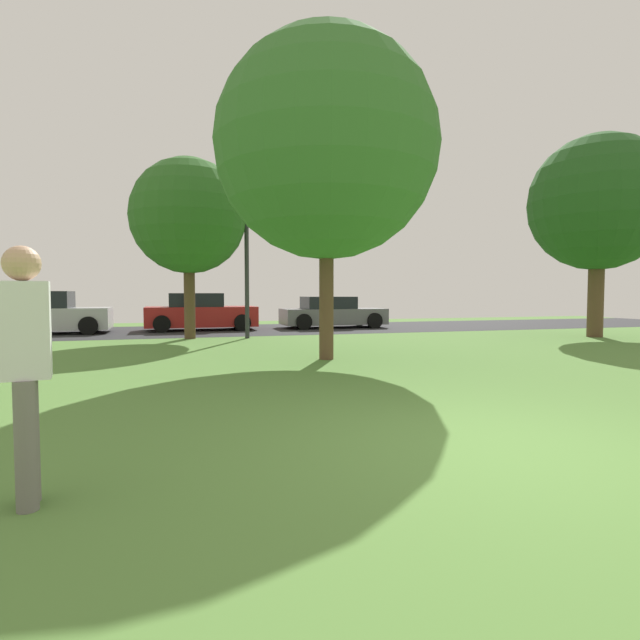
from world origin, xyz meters
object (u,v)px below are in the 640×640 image
at_px(oak_tree_left, 188,216).
at_px(person_catcher, 25,362).
at_px(parked_car_red, 200,313).
at_px(oak_tree_center, 326,147).
at_px(parked_car_silver, 46,315).
at_px(birch_tree_lone, 598,203).
at_px(parked_car_grey, 332,313).
at_px(street_lamp_post, 247,268).

bearing_deg(oak_tree_left, person_catcher, -96.88).
distance_m(person_catcher, parked_car_red, 16.59).
relative_size(oak_tree_center, person_catcher, 3.96).
bearing_deg(parked_car_silver, birch_tree_lone, -20.37).
bearing_deg(parked_car_silver, oak_tree_center, -51.41).
height_order(birch_tree_lone, parked_car_grey, birch_tree_lone).
xyz_separation_m(parked_car_silver, street_lamp_post, (6.63, -3.79, 1.56)).
distance_m(oak_tree_left, street_lamp_post, 2.42).
height_order(parked_car_red, street_lamp_post, street_lamp_post).
xyz_separation_m(oak_tree_center, person_catcher, (-4.22, -6.73, -3.60)).
height_order(person_catcher, parked_car_grey, person_catcher).
height_order(oak_tree_center, parked_car_silver, oak_tree_center).
relative_size(oak_tree_left, parked_car_grey, 1.33).
xyz_separation_m(oak_tree_left, person_catcher, (-1.54, -12.74, -2.87)).
bearing_deg(parked_car_red, person_catcher, -97.16).
height_order(oak_tree_left, parked_car_silver, oak_tree_left).
bearing_deg(person_catcher, parked_car_red, 74.05).
height_order(oak_tree_left, street_lamp_post, oak_tree_left).
bearing_deg(parked_car_red, birch_tree_lone, -29.05).
height_order(oak_tree_center, person_catcher, oak_tree_center).
height_order(oak_tree_left, birch_tree_lone, birch_tree_lone).
xyz_separation_m(birch_tree_lone, parked_car_red, (-12.36, 6.87, -3.72)).
height_order(person_catcher, parked_car_red, person_catcher).
distance_m(oak_tree_center, person_catcher, 8.72).
xyz_separation_m(birch_tree_lone, parked_car_grey, (-6.99, 6.71, -3.78)).
xyz_separation_m(oak_tree_center, parked_car_grey, (3.22, 9.57, -3.98)).
bearing_deg(parked_car_red, parked_car_grey, -1.65).
xyz_separation_m(oak_tree_center, parked_car_red, (-2.15, 9.72, -3.92)).
relative_size(oak_tree_left, parked_car_silver, 1.35).
distance_m(birch_tree_lone, street_lamp_post, 11.66).
height_order(birch_tree_lone, person_catcher, birch_tree_lone).
height_order(parked_car_grey, street_lamp_post, street_lamp_post).
bearing_deg(birch_tree_lone, parked_car_red, 150.95).
distance_m(person_catcher, parked_car_silver, 16.52).
xyz_separation_m(person_catcher, parked_car_silver, (-3.31, 16.18, -0.30)).
bearing_deg(person_catcher, oak_tree_left, 74.34).
bearing_deg(parked_car_grey, birch_tree_lone, -43.83).
bearing_deg(oak_tree_center, parked_car_grey, 71.39).
distance_m(parked_car_red, street_lamp_post, 4.54).
bearing_deg(parked_car_red, oak_tree_left, -98.15).
relative_size(birch_tree_lone, parked_car_silver, 1.57).
distance_m(oak_tree_left, parked_car_red, 4.93).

